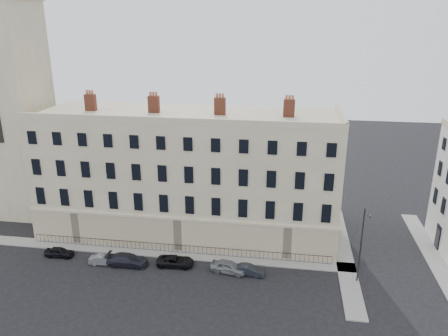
{
  "coord_description": "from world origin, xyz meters",
  "views": [
    {
      "loc": [
        6.06,
        -37.83,
        25.74
      ],
      "look_at": [
        -1.21,
        10.0,
        9.08
      ],
      "focal_mm": 35.0,
      "sensor_mm": 36.0,
      "label": 1
    }
  ],
  "objects_px": {
    "car_b": "(104,260)",
    "car_c": "(127,260)",
    "car_a": "(59,252)",
    "car_f": "(249,270)",
    "car_e": "(229,267)",
    "car_d": "(175,261)",
    "streetlamp": "(362,243)"
  },
  "relations": [
    {
      "from": "car_e",
      "to": "car_f",
      "type": "xyz_separation_m",
      "value": [
        2.16,
        -0.12,
        -0.13
      ]
    },
    {
      "from": "streetlamp",
      "to": "car_f",
      "type": "bearing_deg",
      "value": -168.21
    },
    {
      "from": "car_e",
      "to": "car_d",
      "type": "bearing_deg",
      "value": 95.85
    },
    {
      "from": "car_f",
      "to": "car_d",
      "type": "bearing_deg",
      "value": 91.97
    },
    {
      "from": "streetlamp",
      "to": "car_e",
      "type": "bearing_deg",
      "value": -168.91
    },
    {
      "from": "car_b",
      "to": "car_c",
      "type": "bearing_deg",
      "value": -91.07
    },
    {
      "from": "car_a",
      "to": "car_e",
      "type": "height_order",
      "value": "car_e"
    },
    {
      "from": "car_b",
      "to": "car_d",
      "type": "height_order",
      "value": "car_d"
    },
    {
      "from": "car_c",
      "to": "car_a",
      "type": "bearing_deg",
      "value": 84.64
    },
    {
      "from": "car_a",
      "to": "streetlamp",
      "type": "xyz_separation_m",
      "value": [
        32.86,
        -0.22,
        4.04
      ]
    },
    {
      "from": "car_a",
      "to": "car_e",
      "type": "bearing_deg",
      "value": -92.92
    },
    {
      "from": "car_f",
      "to": "streetlamp",
      "type": "distance_m",
      "value": 11.89
    },
    {
      "from": "car_b",
      "to": "car_c",
      "type": "distance_m",
      "value": 2.6
    },
    {
      "from": "car_b",
      "to": "car_d",
      "type": "bearing_deg",
      "value": -88.38
    },
    {
      "from": "car_d",
      "to": "streetlamp",
      "type": "bearing_deg",
      "value": -93.77
    },
    {
      "from": "car_c",
      "to": "car_b",
      "type": "bearing_deg",
      "value": 92.25
    },
    {
      "from": "car_c",
      "to": "car_f",
      "type": "relative_size",
      "value": 1.39
    },
    {
      "from": "car_b",
      "to": "car_c",
      "type": "relative_size",
      "value": 0.72
    },
    {
      "from": "car_a",
      "to": "car_f",
      "type": "distance_m",
      "value": 21.7
    },
    {
      "from": "car_a",
      "to": "car_f",
      "type": "bearing_deg",
      "value": -93.13
    },
    {
      "from": "car_b",
      "to": "car_f",
      "type": "xyz_separation_m",
      "value": [
        15.95,
        0.31,
        -0.0
      ]
    },
    {
      "from": "car_a",
      "to": "car_d",
      "type": "height_order",
      "value": "car_d"
    },
    {
      "from": "car_d",
      "to": "streetlamp",
      "type": "relative_size",
      "value": 0.49
    },
    {
      "from": "car_d",
      "to": "streetlamp",
      "type": "xyz_separation_m",
      "value": [
        19.29,
        -0.28,
        4.03
      ]
    },
    {
      "from": "car_a",
      "to": "car_f",
      "type": "relative_size",
      "value": 1.0
    },
    {
      "from": "car_a",
      "to": "car_c",
      "type": "relative_size",
      "value": 0.72
    },
    {
      "from": "car_c",
      "to": "car_f",
      "type": "distance_m",
      "value": 13.35
    },
    {
      "from": "car_d",
      "to": "car_e",
      "type": "relative_size",
      "value": 1.04
    },
    {
      "from": "car_d",
      "to": "car_c",
      "type": "bearing_deg",
      "value": 94.46
    },
    {
      "from": "car_a",
      "to": "car_e",
      "type": "xyz_separation_m",
      "value": [
        19.53,
        -0.35,
        0.11
      ]
    },
    {
      "from": "car_c",
      "to": "car_d",
      "type": "bearing_deg",
      "value": -83.74
    },
    {
      "from": "car_e",
      "to": "car_a",
      "type": "bearing_deg",
      "value": 98.75
    }
  ]
}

